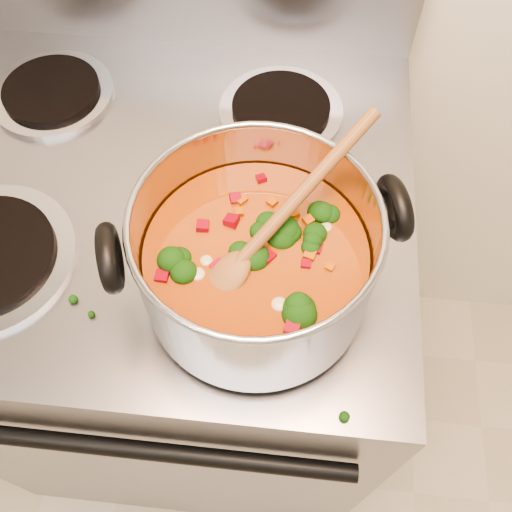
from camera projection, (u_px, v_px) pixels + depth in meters
The scene contains 4 objects.
electric_range at pixel (183, 314), 1.19m from camera, with size 0.75×0.68×1.08m.
stockpot at pixel (256, 259), 0.64m from camera, with size 0.33×0.27×0.16m.
wooden_spoon at pixel (264, 234), 0.61m from camera, with size 0.19×0.22×0.12m.
cooktop_crumbs at pixel (217, 269), 0.72m from camera, with size 0.31×0.31×0.01m.
Camera 1 is at (0.18, 0.68, 1.55)m, focal length 40.00 mm.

